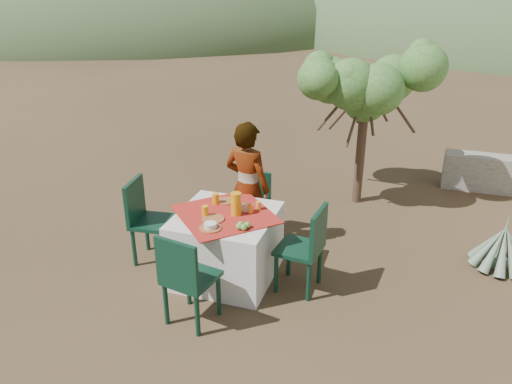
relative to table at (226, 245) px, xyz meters
The scene contains 22 objects.
ground 0.38m from the table, 96.59° to the left, with size 160.00×160.00×0.00m, color #382819.
table is the anchor object (origin of this frame).
chair_far 0.97m from the table, 90.76° to the left, with size 0.40×0.40×0.84m.
chair_near 0.92m from the table, 92.77° to the right, with size 0.52×0.52×0.96m.
chair_left 1.01m from the table, behind, with size 0.50×0.50×0.98m.
chair_right 0.90m from the table, ahead, with size 0.49×0.49×0.96m.
person 0.78m from the table, 88.59° to the left, with size 0.58×0.38×1.58m, color #8C6651.
shrub_tree 2.99m from the table, 64.77° to the left, with size 1.72×1.69×2.02m.
agave 3.11m from the table, 21.44° to the left, with size 0.68×0.69×0.72m.
hill_near_left 35.04m from the table, 120.92° to the left, with size 40.00×40.00×16.00m, color #395831.
hill_far_center 52.21m from the table, 94.40° to the left, with size 60.00×60.00×24.00m, color slate.
plate_far 0.49m from the table, 110.40° to the left, with size 0.21×0.21×0.01m, color brown.
plate_near 0.43m from the table, 111.41° to the right, with size 0.23×0.23×0.01m, color brown.
glass_far 0.52m from the table, 133.83° to the left, with size 0.07×0.07×0.12m, color orange.
glass_near 0.49m from the table, 147.04° to the right, with size 0.07×0.07×0.11m, color orange.
juice_pitcher 0.52m from the table, ahead, with size 0.11×0.11×0.25m, color orange.
bowl_plate 0.53m from the table, 93.13° to the right, with size 0.23×0.23×0.01m, color brown.
white_bowl 0.55m from the table, 93.13° to the right, with size 0.13×0.13×0.05m, color silver.
jar_left 0.51m from the table, 23.92° to the left, with size 0.06×0.06×0.10m, color orange.
jar_right 0.56m from the table, 34.94° to the left, with size 0.06×0.06×0.09m, color orange.
napkin_holder 0.47m from the table, 32.49° to the left, with size 0.06×0.04×0.08m, color silver.
fruit_cluster 0.57m from the table, 41.97° to the right, with size 0.13×0.12×0.07m.
Camera 1 is at (1.79, -4.43, 3.11)m, focal length 35.00 mm.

